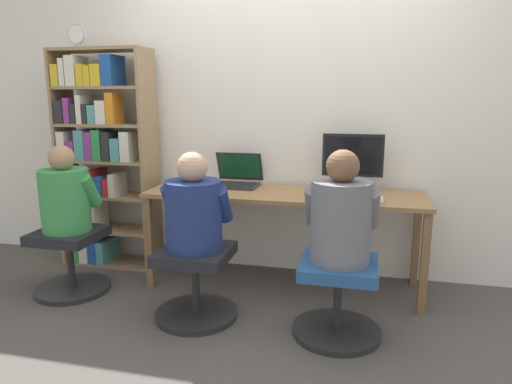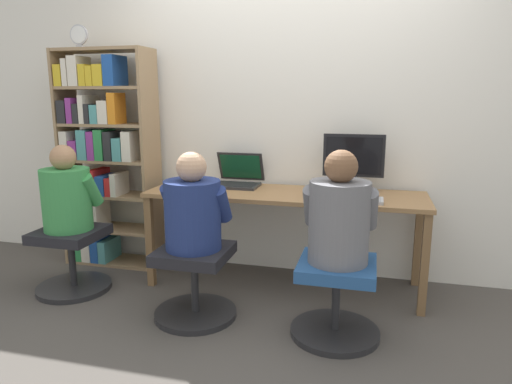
{
  "view_description": "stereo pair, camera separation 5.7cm",
  "coord_description": "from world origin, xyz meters",
  "px_view_note": "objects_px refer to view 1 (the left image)",
  "views": [
    {
      "loc": [
        0.54,
        -2.87,
        1.39
      ],
      "look_at": [
        -0.17,
        0.11,
        0.74
      ],
      "focal_mm": 32.0,
      "sensor_mm": 36.0,
      "label": 1
    },
    {
      "loc": [
        0.6,
        -2.85,
        1.39
      ],
      "look_at": [
        -0.17,
        0.11,
        0.74
      ],
      "focal_mm": 32.0,
      "sensor_mm": 36.0,
      "label": 2
    }
  ],
  "objects_px": {
    "office_chair_right": "(196,280)",
    "person_near_shelf": "(65,196)",
    "bookshelf": "(98,157)",
    "desk_clock": "(76,35)",
    "office_chair_side": "(70,259)",
    "laptop": "(236,179)",
    "keyboard": "(351,199)",
    "office_chair_left": "(338,295)",
    "person_at_monitor": "(341,216)",
    "person_at_laptop": "(194,209)",
    "desktop_monitor": "(353,161)"
  },
  "relations": [
    {
      "from": "person_at_monitor",
      "to": "laptop",
      "type": "bearing_deg",
      "value": 136.47
    },
    {
      "from": "office_chair_right",
      "to": "person_near_shelf",
      "type": "xyz_separation_m",
      "value": [
        -1.01,
        0.17,
        0.46
      ]
    },
    {
      "from": "office_chair_right",
      "to": "person_at_laptop",
      "type": "xyz_separation_m",
      "value": [
        0.0,
        0.0,
        0.46
      ]
    },
    {
      "from": "office_chair_side",
      "to": "person_near_shelf",
      "type": "xyz_separation_m",
      "value": [
        0.0,
        0.0,
        0.46
      ]
    },
    {
      "from": "laptop",
      "to": "desktop_monitor",
      "type": "bearing_deg",
      "value": -0.03
    },
    {
      "from": "person_at_monitor",
      "to": "bookshelf",
      "type": "bearing_deg",
      "value": 159.6
    },
    {
      "from": "person_near_shelf",
      "to": "bookshelf",
      "type": "bearing_deg",
      "value": 98.22
    },
    {
      "from": "office_chair_right",
      "to": "office_chair_side",
      "type": "bearing_deg",
      "value": 170.89
    },
    {
      "from": "laptop",
      "to": "person_at_laptop",
      "type": "distance_m",
      "value": 0.79
    },
    {
      "from": "laptop",
      "to": "office_chair_side",
      "type": "bearing_deg",
      "value": -149.33
    },
    {
      "from": "desktop_monitor",
      "to": "laptop",
      "type": "bearing_deg",
      "value": 179.97
    },
    {
      "from": "person_at_monitor",
      "to": "person_at_laptop",
      "type": "bearing_deg",
      "value": 179.04
    },
    {
      "from": "person_at_laptop",
      "to": "office_chair_side",
      "type": "distance_m",
      "value": 1.12
    },
    {
      "from": "person_at_monitor",
      "to": "keyboard",
      "type": "bearing_deg",
      "value": 84.87
    },
    {
      "from": "office_chair_left",
      "to": "keyboard",
      "type": "bearing_deg",
      "value": 84.92
    },
    {
      "from": "desktop_monitor",
      "to": "bookshelf",
      "type": "height_order",
      "value": "bookshelf"
    },
    {
      "from": "laptop",
      "to": "desk_clock",
      "type": "xyz_separation_m",
      "value": [
        -1.2,
        -0.13,
        1.07
      ]
    },
    {
      "from": "office_chair_right",
      "to": "person_at_laptop",
      "type": "relative_size",
      "value": 0.87
    },
    {
      "from": "office_chair_right",
      "to": "person_near_shelf",
      "type": "bearing_deg",
      "value": 170.64
    },
    {
      "from": "keyboard",
      "to": "office_chair_left",
      "type": "xyz_separation_m",
      "value": [
        -0.04,
        -0.48,
        -0.47
      ]
    },
    {
      "from": "person_at_laptop",
      "to": "keyboard",
      "type": "bearing_deg",
      "value": 26.42
    },
    {
      "from": "office_chair_right",
      "to": "bookshelf",
      "type": "bearing_deg",
      "value": 146.44
    },
    {
      "from": "desk_clock",
      "to": "office_chair_side",
      "type": "xyz_separation_m",
      "value": [
        0.14,
        -0.49,
        -1.59
      ]
    },
    {
      "from": "bookshelf",
      "to": "person_at_monitor",
      "type": "bearing_deg",
      "value": -20.4
    },
    {
      "from": "person_near_shelf",
      "to": "office_chair_left",
      "type": "bearing_deg",
      "value": -5.48
    },
    {
      "from": "laptop",
      "to": "person_at_laptop",
      "type": "bearing_deg",
      "value": -93.19
    },
    {
      "from": "bookshelf",
      "to": "desk_clock",
      "type": "bearing_deg",
      "value": -131.97
    },
    {
      "from": "desktop_monitor",
      "to": "keyboard",
      "type": "bearing_deg",
      "value": -88.18
    },
    {
      "from": "desktop_monitor",
      "to": "person_at_laptop",
      "type": "xyz_separation_m",
      "value": [
        -0.92,
        -0.78,
        -0.22
      ]
    },
    {
      "from": "person_at_laptop",
      "to": "office_chair_side",
      "type": "xyz_separation_m",
      "value": [
        -1.01,
        0.16,
        -0.46
      ]
    },
    {
      "from": "person_at_monitor",
      "to": "office_chair_side",
      "type": "distance_m",
      "value": 1.96
    },
    {
      "from": "office_chair_right",
      "to": "person_near_shelf",
      "type": "height_order",
      "value": "person_near_shelf"
    },
    {
      "from": "desktop_monitor",
      "to": "office_chair_right",
      "type": "bearing_deg",
      "value": -139.33
    },
    {
      "from": "keyboard",
      "to": "office_chair_right",
      "type": "xyz_separation_m",
      "value": [
        -0.93,
        -0.46,
        -0.47
      ]
    },
    {
      "from": "laptop",
      "to": "person_at_monitor",
      "type": "xyz_separation_m",
      "value": [
        0.84,
        -0.8,
        -0.03
      ]
    },
    {
      "from": "office_chair_right",
      "to": "desk_clock",
      "type": "relative_size",
      "value": 3.12
    },
    {
      "from": "person_at_laptop",
      "to": "desk_clock",
      "type": "relative_size",
      "value": 3.59
    },
    {
      "from": "office_chair_right",
      "to": "office_chair_side",
      "type": "distance_m",
      "value": 1.02
    },
    {
      "from": "office_chair_left",
      "to": "person_near_shelf",
      "type": "height_order",
      "value": "person_near_shelf"
    },
    {
      "from": "laptop",
      "to": "keyboard",
      "type": "distance_m",
      "value": 0.94
    },
    {
      "from": "laptop",
      "to": "office_chair_left",
      "type": "height_order",
      "value": "laptop"
    },
    {
      "from": "office_chair_left",
      "to": "office_chair_side",
      "type": "height_order",
      "value": "same"
    },
    {
      "from": "person_at_laptop",
      "to": "desktop_monitor",
      "type": "bearing_deg",
      "value": 40.52
    },
    {
      "from": "desktop_monitor",
      "to": "desk_clock",
      "type": "distance_m",
      "value": 2.26
    },
    {
      "from": "office_chair_side",
      "to": "bookshelf",
      "type": "bearing_deg",
      "value": 98.16
    },
    {
      "from": "bookshelf",
      "to": "desk_clock",
      "type": "height_order",
      "value": "desk_clock"
    },
    {
      "from": "desktop_monitor",
      "to": "office_chair_side",
      "type": "relative_size",
      "value": 0.82
    },
    {
      "from": "person_at_laptop",
      "to": "office_chair_side",
      "type": "height_order",
      "value": "person_at_laptop"
    },
    {
      "from": "bookshelf",
      "to": "office_chair_left",
      "type": "bearing_deg",
      "value": -20.52
    },
    {
      "from": "keyboard",
      "to": "office_chair_right",
      "type": "distance_m",
      "value": 1.14
    }
  ]
}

